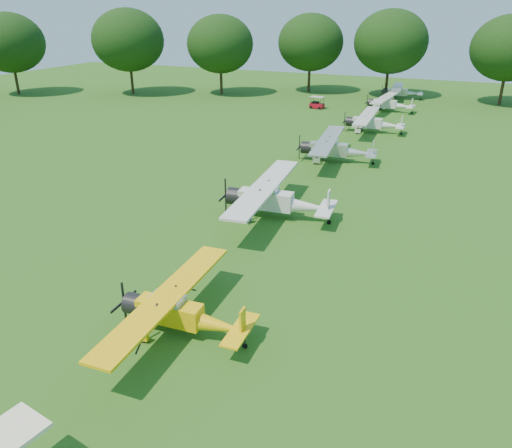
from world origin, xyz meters
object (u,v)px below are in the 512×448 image
(aircraft_3, at_px, (274,198))
(aircraft_4, at_px, (335,148))
(aircraft_6, at_px, (389,103))
(golf_cart, at_px, (317,105))
(aircraft_2, at_px, (179,311))
(aircraft_5, at_px, (372,122))
(aircraft_7, at_px, (401,91))

(aircraft_3, height_order, aircraft_4, aircraft_3)
(aircraft_6, relative_size, golf_cart, 4.98)
(aircraft_6, bearing_deg, aircraft_2, -85.70)
(aircraft_6, distance_m, golf_cart, 9.69)
(aircraft_6, bearing_deg, aircraft_3, -87.02)
(aircraft_5, xyz_separation_m, golf_cart, (-9.94, 11.26, -0.70))
(aircraft_4, bearing_deg, aircraft_3, -97.90)
(aircraft_2, relative_size, golf_cart, 4.80)
(aircraft_2, height_order, aircraft_4, aircraft_4)
(aircraft_3, distance_m, aircraft_6, 40.30)
(aircraft_4, bearing_deg, golf_cart, 103.61)
(aircraft_2, relative_size, aircraft_5, 0.92)
(aircraft_7, distance_m, golf_cart, 15.94)
(aircraft_2, height_order, aircraft_7, aircraft_2)
(aircraft_3, bearing_deg, aircraft_2, -91.09)
(aircraft_4, xyz_separation_m, aircraft_5, (0.76, 12.85, -0.08))
(aircraft_3, distance_m, aircraft_5, 27.33)
(aircraft_4, bearing_deg, aircraft_6, 82.02)
(aircraft_3, distance_m, golf_cart, 39.62)
(aircraft_6, height_order, aircraft_7, aircraft_6)
(aircraft_4, height_order, aircraft_5, aircraft_4)
(aircraft_7, bearing_deg, golf_cart, -131.67)
(aircraft_4, distance_m, aircraft_5, 12.87)
(aircraft_2, height_order, aircraft_6, aircraft_6)
(aircraft_4, height_order, golf_cart, aircraft_4)
(aircraft_4, relative_size, golf_cart, 5.57)
(aircraft_5, distance_m, golf_cart, 15.03)
(aircraft_7, bearing_deg, aircraft_5, -94.24)
(aircraft_3, relative_size, aircraft_7, 1.24)
(aircraft_5, distance_m, aircraft_6, 12.99)
(aircraft_2, xyz_separation_m, aircraft_7, (-0.70, 65.21, -0.00))
(aircraft_2, bearing_deg, aircraft_7, 87.76)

